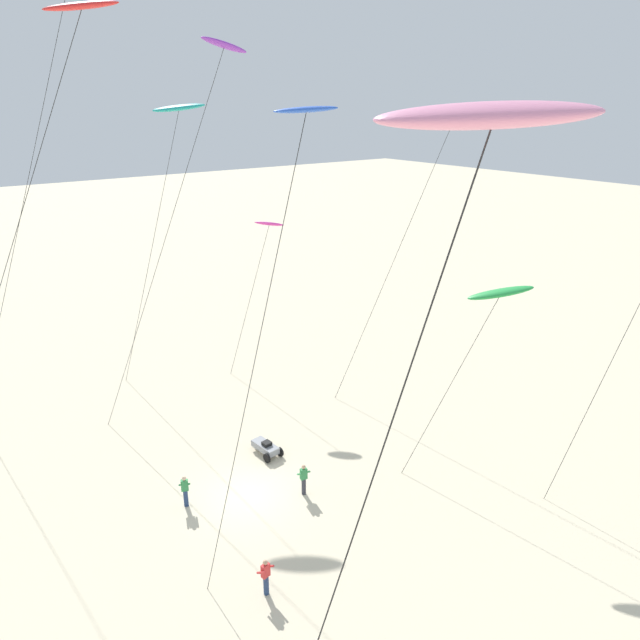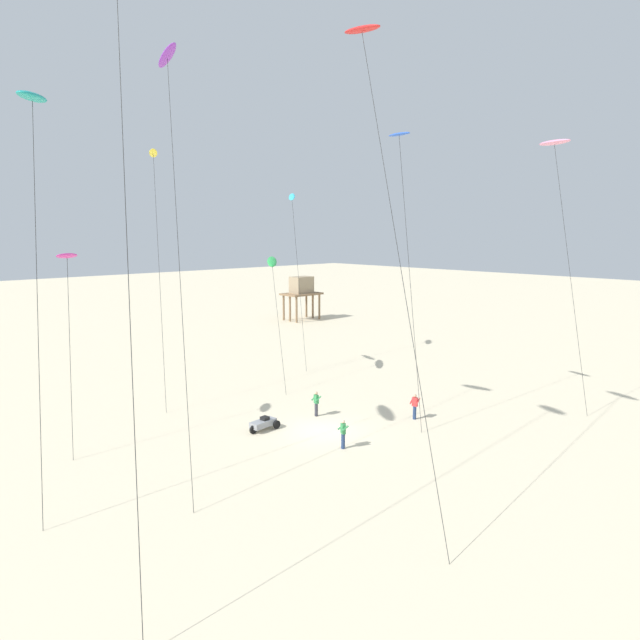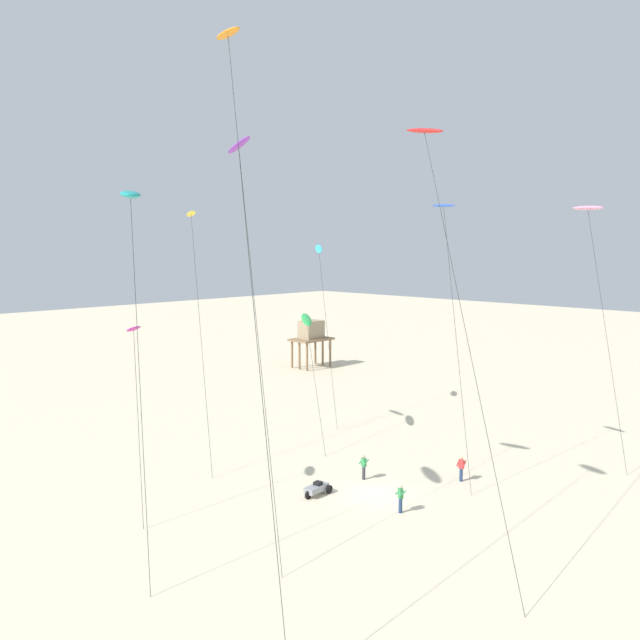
% 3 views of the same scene
% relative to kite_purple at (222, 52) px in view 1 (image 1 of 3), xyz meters
% --- Properties ---
extents(ground_plane, '(260.00, 260.00, 0.00)m').
position_rel_kite_purple_xyz_m(ground_plane, '(7.32, -3.81, -20.61)').
color(ground_plane, beige).
extents(kite_purple, '(4.18, 8.52, 21.45)m').
position_rel_kite_purple_xyz_m(kite_purple, '(0.00, 0.00, 0.00)').
color(kite_purple, purple).
rests_on(kite_purple, ground).
extents(kite_blue, '(2.38, 4.84, 18.21)m').
position_rel_kite_purple_xyz_m(kite_blue, '(13.35, -4.48, -3.02)').
color(kite_blue, blue).
rests_on(kite_blue, ground).
extents(kite_red, '(4.77, 9.91, 21.72)m').
position_rel_kite_purple_xyz_m(kite_red, '(5.50, -8.46, 0.44)').
color(kite_red, red).
rests_on(kite_red, ground).
extents(kite_teal, '(3.52, 6.22, 18.31)m').
position_rel_kite_purple_xyz_m(kite_teal, '(-6.51, 0.31, -2.77)').
color(kite_teal, teal).
rests_on(kite_teal, ground).
extents(kite_yellow, '(3.91, 7.47, 18.03)m').
position_rel_kite_purple_xyz_m(kite_yellow, '(5.09, 12.00, -3.20)').
color(kite_yellow, yellow).
rests_on(kite_yellow, ground).
extents(kite_magenta, '(2.33, 3.68, 10.97)m').
position_rel_kite_purple_xyz_m(kite_magenta, '(-3.97, 4.89, -10.05)').
color(kite_magenta, '#D8339E').
rests_on(kite_magenta, ground).
extents(kite_green, '(3.26, 5.48, 10.18)m').
position_rel_kite_purple_xyz_m(kite_green, '(12.58, 7.55, -10.96)').
color(kite_green, green).
rests_on(kite_green, ground).
extents(kite_pink, '(3.18, 5.89, 18.37)m').
position_rel_kite_purple_xyz_m(kite_pink, '(24.14, -9.46, -2.59)').
color(kite_pink, pink).
rests_on(kite_pink, ground).
extents(kite_flyer_nearest, '(0.59, 0.61, 1.67)m').
position_rel_kite_purple_xyz_m(kite_flyer_nearest, '(8.94, -1.53, -19.72)').
color(kite_flyer_nearest, '#33333D').
rests_on(kite_flyer_nearest, ground).
extents(kite_flyer_middle, '(0.68, 0.69, 1.67)m').
position_rel_kite_purple_xyz_m(kite_flyer_middle, '(6.28, -6.59, -19.72)').
color(kite_flyer_middle, navy).
rests_on(kite_flyer_middle, ground).
extents(kite_flyer_furthest, '(0.60, 0.62, 1.67)m').
position_rel_kite_purple_xyz_m(kite_flyer_furthest, '(13.17, -6.35, -19.72)').
color(kite_flyer_furthest, navy).
rests_on(kite_flyer_furthest, ground).
extents(beach_buggy, '(2.10, 1.08, 0.82)m').
position_rel_kite_purple_xyz_m(beach_buggy, '(4.84, -1.19, -20.18)').
color(beach_buggy, gray).
rests_on(beach_buggy, ground).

